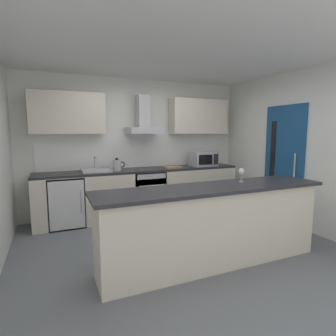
{
  "coord_description": "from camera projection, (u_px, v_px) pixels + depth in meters",
  "views": [
    {
      "loc": [
        -1.58,
        -3.32,
        1.6
      ],
      "look_at": [
        0.05,
        0.45,
        1.05
      ],
      "focal_mm": 29.14,
      "sensor_mm": 36.0,
      "label": 1
    }
  ],
  "objects": [
    {
      "name": "ground",
      "position": [
        177.0,
        246.0,
        3.86
      ],
      "size": [
        5.35,
        4.73,
        0.02
      ],
      "primitive_type": "cube",
      "color": "slate"
    },
    {
      "name": "ceiling",
      "position": [
        178.0,
        53.0,
        3.51
      ],
      "size": [
        5.35,
        4.73,
        0.02
      ],
      "primitive_type": "cube",
      "color": "white"
    },
    {
      "name": "wall_back",
      "position": [
        136.0,
        147.0,
        5.43
      ],
      "size": [
        5.35,
        0.12,
        2.6
      ],
      "primitive_type": "cube",
      "color": "white",
      "rests_on": "ground"
    },
    {
      "name": "wall_right",
      "position": [
        298.0,
        150.0,
        4.56
      ],
      "size": [
        0.12,
        4.73,
        2.6
      ],
      "primitive_type": "cube",
      "color": "white",
      "rests_on": "ground"
    },
    {
      "name": "backsplash_tile",
      "position": [
        138.0,
        151.0,
        5.38
      ],
      "size": [
        3.7,
        0.02,
        0.66
      ],
      "primitive_type": "cube",
      "color": "white"
    },
    {
      "name": "counter_back",
      "position": [
        143.0,
        192.0,
        5.2
      ],
      "size": [
        3.83,
        0.6,
        0.9
      ],
      "color": "beige",
      "rests_on": "ground"
    },
    {
      "name": "counter_island",
      "position": [
        213.0,
        225.0,
        3.28
      ],
      "size": [
        2.86,
        0.64,
        0.96
      ],
      "color": "beige",
      "rests_on": "ground"
    },
    {
      "name": "upper_cabinets",
      "position": [
        139.0,
        115.0,
        5.14
      ],
      "size": [
        3.77,
        0.32,
        0.7
      ],
      "color": "beige"
    },
    {
      "name": "side_door",
      "position": [
        283.0,
        165.0,
        4.78
      ],
      "size": [
        0.08,
        0.85,
        2.05
      ],
      "color": "navy",
      "rests_on": "ground"
    },
    {
      "name": "oven",
      "position": [
        147.0,
        192.0,
        5.2
      ],
      "size": [
        0.6,
        0.62,
        0.8
      ],
      "color": "slate",
      "rests_on": "ground"
    },
    {
      "name": "refrigerator",
      "position": [
        66.0,
        201.0,
        4.63
      ],
      "size": [
        0.58,
        0.6,
        0.85
      ],
      "color": "white",
      "rests_on": "ground"
    },
    {
      "name": "microwave",
      "position": [
        203.0,
        159.0,
        5.58
      ],
      "size": [
        0.5,
        0.38,
        0.3
      ],
      "color": "#B7BABC",
      "rests_on": "counter_back"
    },
    {
      "name": "sink",
      "position": [
        96.0,
        170.0,
        4.78
      ],
      "size": [
        0.5,
        0.4,
        0.26
      ],
      "color": "silver",
      "rests_on": "counter_back"
    },
    {
      "name": "kettle",
      "position": [
        117.0,
        165.0,
        4.87
      ],
      "size": [
        0.29,
        0.15,
        0.24
      ],
      "color": "#B7BABC",
      "rests_on": "counter_back"
    },
    {
      "name": "range_hood",
      "position": [
        144.0,
        122.0,
        5.14
      ],
      "size": [
        0.62,
        0.45,
        0.72
      ],
      "color": "#B7BABC"
    },
    {
      "name": "wine_glass",
      "position": [
        241.0,
        172.0,
        3.49
      ],
      "size": [
        0.08,
        0.08,
        0.18
      ],
      "color": "silver",
      "rests_on": "counter_island"
    },
    {
      "name": "chopping_board",
      "position": [
        172.0,
        167.0,
        5.33
      ],
      "size": [
        0.35,
        0.24,
        0.02
      ],
      "primitive_type": "cube",
      "rotation": [
        0.0,
        0.0,
        0.06
      ],
      "color": "tan",
      "rests_on": "counter_back"
    }
  ]
}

